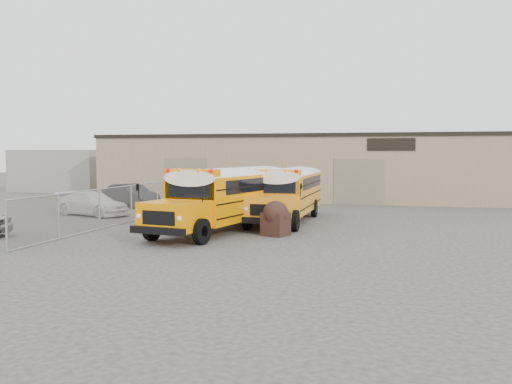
% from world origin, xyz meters
% --- Properties ---
extents(ground, '(120.00, 120.00, 0.00)m').
position_xyz_m(ground, '(0.00, 0.00, 0.00)').
color(ground, '#353330').
rests_on(ground, ground).
extents(warehouse, '(30.20, 10.20, 4.67)m').
position_xyz_m(warehouse, '(-0.00, 19.99, 2.37)').
color(warehouse, '#876D53').
rests_on(warehouse, ground).
extents(chainlink_fence, '(0.07, 18.07, 1.81)m').
position_xyz_m(chainlink_fence, '(-6.00, 3.00, 0.90)').
color(chainlink_fence, '#999BA1').
rests_on(chainlink_fence, ground).
extents(distant_building_left, '(8.00, 6.00, 3.60)m').
position_xyz_m(distant_building_left, '(-22.00, 22.00, 1.80)').
color(distant_building_left, gray).
rests_on(distant_building_left, ground).
extents(school_bus_left, '(4.00, 9.77, 2.78)m').
position_xyz_m(school_bus_left, '(0.45, 7.07, 1.61)').
color(school_bus_left, '#FF8D00').
rests_on(school_bus_left, ground).
extents(school_bus_right, '(2.77, 9.12, 2.66)m').
position_xyz_m(school_bus_right, '(1.22, 10.92, 1.54)').
color(school_bus_right, '#FF9C17').
rests_on(school_bus_right, ground).
extents(tarp_bundle, '(1.20, 1.14, 1.43)m').
position_xyz_m(tarp_bundle, '(1.90, 0.22, 0.73)').
color(tarp_bundle, black).
rests_on(tarp_bundle, ground).
extents(car_white, '(4.72, 3.01, 1.27)m').
position_xyz_m(car_white, '(-9.33, 4.98, 0.64)').
color(car_white, white).
rests_on(car_white, ground).
extents(car_dark, '(4.52, 3.34, 1.42)m').
position_xyz_m(car_dark, '(-9.69, 10.02, 0.71)').
color(car_dark, black).
rests_on(car_dark, ground).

